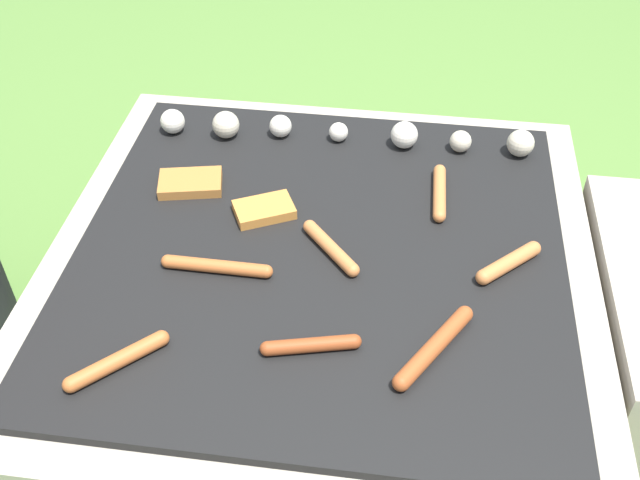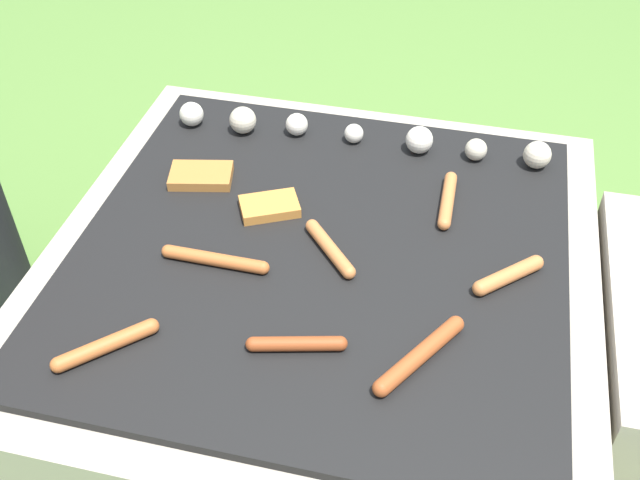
{
  "view_description": "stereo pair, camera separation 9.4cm",
  "coord_description": "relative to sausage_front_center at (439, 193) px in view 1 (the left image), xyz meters",
  "views": [
    {
      "loc": [
        0.13,
        -0.98,
        1.34
      ],
      "look_at": [
        0.0,
        0.0,
        0.44
      ],
      "focal_mm": 42.0,
      "sensor_mm": 36.0,
      "label": 1
    },
    {
      "loc": [
        0.23,
        -0.96,
        1.34
      ],
      "look_at": [
        0.0,
        0.0,
        0.44
      ],
      "focal_mm": 42.0,
      "sensor_mm": 36.0,
      "label": 2
    }
  ],
  "objects": [
    {
      "name": "ground_plane",
      "position": [
        -0.21,
        -0.17,
        -0.44
      ],
      "size": [
        14.0,
        14.0,
        0.0
      ],
      "primitive_type": "plane",
      "color": "#567F38"
    },
    {
      "name": "grill",
      "position": [
        -0.21,
        -0.17,
        -0.23
      ],
      "size": [
        0.99,
        0.99,
        0.42
      ],
      "color": "#A89E8C",
      "rests_on": "ground_plane"
    },
    {
      "name": "sausage_front_right",
      "position": [
        -0.19,
        -0.41,
        -0.0
      ],
      "size": [
        0.16,
        0.06,
        0.02
      ],
      "color": "#93421E",
      "rests_on": "grill"
    },
    {
      "name": "sausage_front_center",
      "position": [
        0.0,
        0.0,
        0.0
      ],
      "size": [
        0.03,
        0.17,
        0.02
      ],
      "color": "#C6753D",
      "rests_on": "grill"
    },
    {
      "name": "sausage_mid_right",
      "position": [
        0.12,
        -0.18,
        0.0
      ],
      "size": [
        0.12,
        0.11,
        0.03
      ],
      "color": "#C6753D",
      "rests_on": "grill"
    },
    {
      "name": "sausage_front_left",
      "position": [
        -0.38,
        -0.26,
        -0.0
      ],
      "size": [
        0.2,
        0.03,
        0.02
      ],
      "color": "#B7602D",
      "rests_on": "grill"
    },
    {
      "name": "sausage_back_center",
      "position": [
        -0.48,
        -0.48,
        0.0
      ],
      "size": [
        0.13,
        0.13,
        0.03
      ],
      "color": "#B7602D",
      "rests_on": "grill"
    },
    {
      "name": "sausage_back_left",
      "position": [
        -0.0,
        -0.39,
        0.0
      ],
      "size": [
        0.12,
        0.18,
        0.03
      ],
      "color": "#A34C23",
      "rests_on": "grill"
    },
    {
      "name": "sausage_mid_left",
      "position": [
        -0.19,
        -0.18,
        -0.0
      ],
      "size": [
        0.11,
        0.13,
        0.02
      ],
      "color": "#C6753D",
      "rests_on": "grill"
    },
    {
      "name": "bread_slice_center",
      "position": [
        -0.49,
        -0.03,
        -0.0
      ],
      "size": [
        0.14,
        0.1,
        0.02
      ],
      "color": "#B27033",
      "rests_on": "grill"
    },
    {
      "name": "bread_slice_right",
      "position": [
        -0.33,
        -0.09,
        -0.0
      ],
      "size": [
        0.13,
        0.11,
        0.02
      ],
      "color": "#D18438",
      "rests_on": "grill"
    },
    {
      "name": "mushroom_row",
      "position": [
        -0.21,
        0.16,
        0.01
      ],
      "size": [
        0.79,
        0.07,
        0.06
      ],
      "color": "silver",
      "rests_on": "grill"
    }
  ]
}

